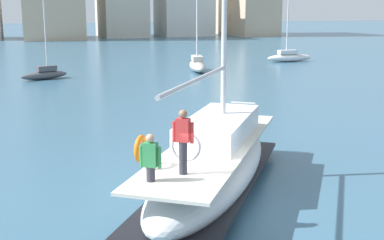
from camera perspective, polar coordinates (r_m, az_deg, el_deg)
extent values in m
plane|color=#38607A|center=(14.11, 2.47, -10.13)|extent=(400.00, 400.00, 0.00)
ellipsoid|color=silver|center=(15.31, 2.33, -5.53)|extent=(7.45, 9.25, 1.40)
cube|color=black|center=(15.41, 2.32, -6.65)|extent=(7.36, 9.11, 0.10)
cube|color=beige|center=(15.10, 2.35, -2.86)|extent=(7.02, 8.75, 0.08)
cube|color=silver|center=(15.68, 3.02, -0.83)|extent=(3.85, 4.51, 0.70)
cylinder|color=#B7B7BC|center=(13.08, 0.59, 4.47)|extent=(3.39, 4.80, 0.12)
cylinder|color=silver|center=(19.20, 5.66, 1.90)|extent=(0.77, 0.56, 0.06)
torus|color=orange|center=(12.90, -5.65, -3.18)|extent=(0.51, 0.65, 0.70)
cylinder|color=#33333D|center=(12.31, -0.99, -4.21)|extent=(0.20, 0.20, 0.80)
cube|color=red|center=(12.14, -1.00, -1.13)|extent=(0.38, 0.35, 0.56)
sphere|color=#9E7051|center=(12.06, -1.01, 0.68)|extent=(0.20, 0.20, 0.20)
cylinder|color=red|center=(12.22, -1.98, -1.29)|extent=(0.09, 0.09, 0.50)
cylinder|color=red|center=(12.09, 0.00, -1.43)|extent=(0.09, 0.09, 0.50)
cylinder|color=#33333D|center=(11.91, -4.58, -5.95)|extent=(0.20, 0.20, 0.35)
cube|color=#338C4C|center=(11.78, -4.62, -3.85)|extent=(0.38, 0.35, 0.56)
sphere|color=tan|center=(11.68, -4.65, -2.01)|extent=(0.20, 0.20, 0.20)
cylinder|color=#338C4C|center=(11.87, -5.60, -3.99)|extent=(0.09, 0.09, 0.50)
cylinder|color=#338C4C|center=(11.71, -3.61, -4.17)|extent=(0.09, 0.09, 0.50)
torus|color=silver|center=(12.47, -0.65, -2.94)|extent=(0.66, 0.48, 0.76)
ellipsoid|color=#4C4C51|center=(41.79, -16.00, 4.77)|extent=(3.91, 2.49, 0.63)
cube|color=#4C4C51|center=(41.83, -15.80, 5.50)|extent=(1.66, 1.20, 0.40)
cylinder|color=silver|center=(41.67, -15.90, 9.19)|extent=(0.11, 0.11, 5.79)
ellipsoid|color=silver|center=(54.71, 10.73, 6.77)|extent=(5.02, 1.19, 0.81)
cube|color=silver|center=(54.53, 10.52, 7.40)|extent=(2.01, 0.77, 0.40)
cylinder|color=silver|center=(54.33, 10.51, 10.25)|extent=(0.13, 0.13, 5.83)
ellipsoid|color=#B7B2A8|center=(45.44, 0.61, 5.98)|extent=(2.55, 5.85, 0.92)
cube|color=#B7B2A8|center=(45.66, 0.57, 6.85)|extent=(1.35, 2.41, 0.40)
cylinder|color=silver|center=(45.62, 0.56, 10.95)|extent=(0.14, 0.14, 6.92)
cube|color=silver|center=(107.31, -0.95, 13.02)|extent=(10.02, 10.78, 13.94)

